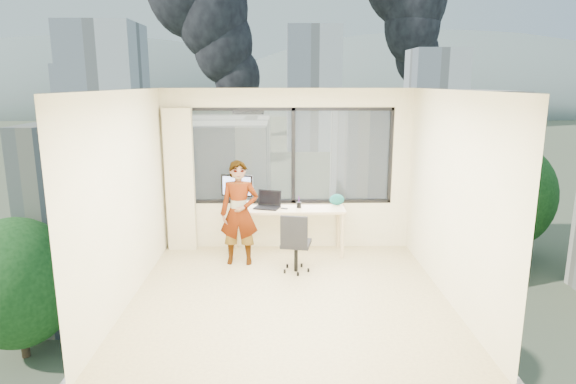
{
  "coord_description": "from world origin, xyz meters",
  "views": [
    {
      "loc": [
        -0.1,
        -5.88,
        2.69
      ],
      "look_at": [
        0.0,
        1.0,
        1.15
      ],
      "focal_mm": 30.71,
      "sensor_mm": 36.0,
      "label": 1
    }
  ],
  "objects_px": {
    "desk": "(287,230)",
    "chair": "(296,242)",
    "person": "(239,213)",
    "monitor": "(237,190)",
    "handbag": "(337,200)",
    "game_console": "(241,203)",
    "laptop": "(267,201)"
  },
  "relations": [
    {
      "from": "desk",
      "to": "chair",
      "type": "bearing_deg",
      "value": -81.95
    },
    {
      "from": "desk",
      "to": "game_console",
      "type": "xyz_separation_m",
      "value": [
        -0.74,
        0.18,
        0.41
      ]
    },
    {
      "from": "person",
      "to": "game_console",
      "type": "height_order",
      "value": "person"
    },
    {
      "from": "game_console",
      "to": "chair",
      "type": "bearing_deg",
      "value": -35.64
    },
    {
      "from": "chair",
      "to": "desk",
      "type": "bearing_deg",
      "value": 109.17
    },
    {
      "from": "game_console",
      "to": "handbag",
      "type": "distance_m",
      "value": 1.54
    },
    {
      "from": "monitor",
      "to": "handbag",
      "type": "relative_size",
      "value": 2.19
    },
    {
      "from": "chair",
      "to": "handbag",
      "type": "relative_size",
      "value": 3.81
    },
    {
      "from": "chair",
      "to": "game_console",
      "type": "xyz_separation_m",
      "value": [
        -0.86,
        0.98,
        0.34
      ]
    },
    {
      "from": "person",
      "to": "handbag",
      "type": "xyz_separation_m",
      "value": [
        1.52,
        0.6,
        0.06
      ]
    },
    {
      "from": "handbag",
      "to": "chair",
      "type": "bearing_deg",
      "value": -117.91
    },
    {
      "from": "person",
      "to": "game_console",
      "type": "xyz_separation_m",
      "value": [
        -0.02,
        0.63,
        -0.0
      ]
    },
    {
      "from": "handbag",
      "to": "laptop",
      "type": "bearing_deg",
      "value": -162.37
    },
    {
      "from": "chair",
      "to": "person",
      "type": "height_order",
      "value": "person"
    },
    {
      "from": "chair",
      "to": "game_console",
      "type": "height_order",
      "value": "chair"
    },
    {
      "from": "chair",
      "to": "laptop",
      "type": "relative_size",
      "value": 2.24
    },
    {
      "from": "desk",
      "to": "handbag",
      "type": "xyz_separation_m",
      "value": [
        0.8,
        0.15,
        0.47
      ]
    },
    {
      "from": "laptop",
      "to": "chair",
      "type": "bearing_deg",
      "value": -42.7
    },
    {
      "from": "chair",
      "to": "monitor",
      "type": "xyz_separation_m",
      "value": [
        -0.91,
        0.92,
        0.56
      ]
    },
    {
      "from": "chair",
      "to": "person",
      "type": "distance_m",
      "value": 0.97
    },
    {
      "from": "monitor",
      "to": "handbag",
      "type": "height_order",
      "value": "monitor"
    },
    {
      "from": "monitor",
      "to": "game_console",
      "type": "height_order",
      "value": "monitor"
    },
    {
      "from": "game_console",
      "to": "laptop",
      "type": "bearing_deg",
      "value": -14.45
    },
    {
      "from": "desk",
      "to": "chair",
      "type": "distance_m",
      "value": 0.81
    },
    {
      "from": "chair",
      "to": "monitor",
      "type": "distance_m",
      "value": 1.41
    },
    {
      "from": "laptop",
      "to": "desk",
      "type": "bearing_deg",
      "value": 24.83
    },
    {
      "from": "person",
      "to": "handbag",
      "type": "relative_size",
      "value": 6.67
    },
    {
      "from": "game_console",
      "to": "laptop",
      "type": "xyz_separation_m",
      "value": [
        0.42,
        -0.22,
        0.09
      ]
    },
    {
      "from": "desk",
      "to": "person",
      "type": "height_order",
      "value": "person"
    },
    {
      "from": "chair",
      "to": "game_console",
      "type": "bearing_deg",
      "value": 142.18
    },
    {
      "from": "monitor",
      "to": "person",
      "type": "bearing_deg",
      "value": -70.48
    },
    {
      "from": "desk",
      "to": "monitor",
      "type": "height_order",
      "value": "monitor"
    }
  ]
}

